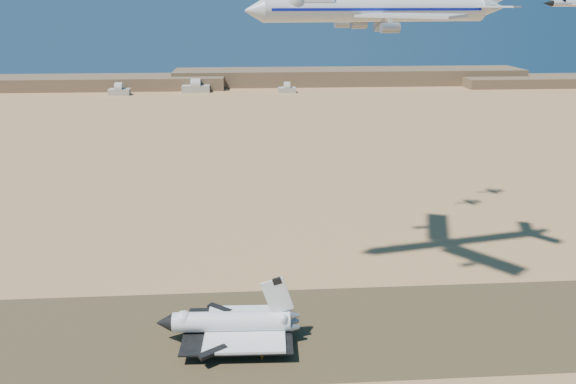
{
  "coord_description": "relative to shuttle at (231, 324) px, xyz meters",
  "views": [
    {
      "loc": [
        -1.89,
        -143.92,
        91.68
      ],
      "look_at": [
        8.68,
        8.0,
        40.78
      ],
      "focal_mm": 35.0,
      "sensor_mm": 36.0,
      "label": 1
    }
  ],
  "objects": [
    {
      "name": "chase_jet_a",
      "position": [
        80.04,
        -11.13,
        86.67
      ],
      "size": [
        15.37,
        9.03,
        3.93
      ],
      "rotation": [
        0.0,
        0.0,
        0.34
      ],
      "color": "silver"
    },
    {
      "name": "ridgeline",
      "position": [
        73.88,
        530.88,
        2.25
      ],
      "size": [
        960.0,
        90.0,
        18.0
      ],
      "color": "olive",
      "rests_on": "ground"
    },
    {
      "name": "runway",
      "position": [
        8.56,
        3.57,
        -5.35
      ],
      "size": [
        600.0,
        50.0,
        0.06
      ],
      "primitive_type": "cube",
      "color": "brown",
      "rests_on": "ground"
    },
    {
      "name": "shuttle",
      "position": [
        0.0,
        0.0,
        0.0
      ],
      "size": [
        40.62,
        25.62,
        20.02
      ],
      "rotation": [
        0.0,
        0.0,
        -0.03
      ],
      "color": "white",
      "rests_on": "runway"
    },
    {
      "name": "ground",
      "position": [
        8.56,
        3.57,
        -5.38
      ],
      "size": [
        1200.0,
        1200.0,
        0.0
      ],
      "primitive_type": "plane",
      "color": "tan",
      "rests_on": "ground"
    },
    {
      "name": "crew_b",
      "position": [
        5.6,
        -6.09,
        -4.51
      ],
      "size": [
        0.87,
        0.9,
        1.63
      ],
      "primitive_type": "imported",
      "rotation": [
        0.0,
        0.0,
        2.3
      ],
      "color": "orange",
      "rests_on": "runway"
    },
    {
      "name": "carrier_747",
      "position": [
        44.0,
        37.34,
        84.73
      ],
      "size": [
        85.59,
        64.93,
        21.25
      ],
      "rotation": [
        0.0,
        0.0,
        0.19
      ],
      "color": "silver"
    },
    {
      "name": "crew_c",
      "position": [
        8.67,
        -10.15,
        -4.42
      ],
      "size": [
        1.19,
        0.96,
        1.8
      ],
      "primitive_type": "imported",
      "rotation": [
        0.0,
        0.0,
        2.67
      ],
      "color": "orange",
      "rests_on": "runway"
    },
    {
      "name": "chase_jet_e",
      "position": [
        68.96,
        84.2,
        86.26
      ],
      "size": [
        15.0,
        8.63,
        3.8
      ],
      "rotation": [
        0.0,
        0.0,
        0.24
      ],
      "color": "silver"
    },
    {
      "name": "crew_a",
      "position": [
        8.28,
        -6.71,
        -4.5
      ],
      "size": [
        0.58,
        0.7,
        1.64
      ],
      "primitive_type": "imported",
      "rotation": [
        0.0,
        0.0,
        1.2
      ],
      "color": "orange",
      "rests_on": "runway"
    },
    {
      "name": "hangars",
      "position": [
        -55.44,
        482.0,
        -0.55
      ],
      "size": [
        200.5,
        29.5,
        30.0
      ],
      "color": "#B2AC9D",
      "rests_on": "ground"
    }
  ]
}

